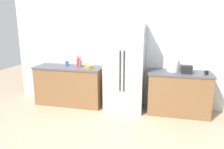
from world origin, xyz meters
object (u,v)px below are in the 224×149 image
at_px(bottle_a, 78,62).
at_px(bottle_b, 80,63).
at_px(refrigerator, 125,68).
at_px(cup_a, 67,63).
at_px(rice_cooker, 173,64).
at_px(bowl_a, 88,67).
at_px(cup_b, 206,73).
at_px(toaster, 187,69).

bearing_deg(bottle_a, bottle_b, -43.47).
height_order(refrigerator, cup_a, refrigerator).
bearing_deg(bottle_b, rice_cooker, 1.16).
bearing_deg(bottle_a, bowl_a, -28.68).
xyz_separation_m(rice_cooker, bowl_a, (-1.81, -0.13, -0.13)).
bearing_deg(cup_b, bottle_a, 176.11).
distance_m(refrigerator, bottle_b, 1.03).
distance_m(refrigerator, bowl_a, 0.81).
bearing_deg(rice_cooker, bottle_a, 179.02).
bearing_deg(cup_b, toaster, 176.60).
bearing_deg(toaster, bowl_a, -179.89).
height_order(refrigerator, bottle_a, refrigerator).
height_order(toaster, cup_a, toaster).
distance_m(toaster, bowl_a, 2.07).
relative_size(cup_b, bowl_a, 0.46).
bearing_deg(rice_cooker, toaster, -26.65).
bearing_deg(toaster, bottle_a, 176.04).
bearing_deg(bottle_b, cup_a, 169.54).
height_order(toaster, bottle_b, bottle_b).
bearing_deg(cup_a, toaster, -3.31).
distance_m(refrigerator, cup_a, 1.40).
relative_size(toaster, bottle_a, 0.85).
relative_size(bottle_b, cup_b, 2.82).
relative_size(cup_a, cup_b, 1.38).
distance_m(toaster, cup_a, 2.66).
bearing_deg(refrigerator, bottle_a, 173.76).
bearing_deg(cup_a, bottle_a, 2.21).
relative_size(toaster, bowl_a, 1.25).
bearing_deg(bottle_a, cup_b, -3.89).
xyz_separation_m(rice_cooker, cup_b, (0.62, -0.15, -0.12)).
bearing_deg(cup_b, bottle_b, 177.66).
xyz_separation_m(refrigerator, cup_b, (1.63, -0.06, 0.00)).
height_order(refrigerator, cup_b, refrigerator).
height_order(cup_a, cup_b, cup_a).
relative_size(rice_cooker, bottle_a, 1.35).
height_order(bottle_b, cup_a, bottle_b).
distance_m(cup_b, bowl_a, 2.44).
bearing_deg(bottle_b, cup_b, -2.34).
distance_m(rice_cooker, bottle_b, 2.04).
bearing_deg(rice_cooker, refrigerator, -175.15).
height_order(bottle_a, cup_b, bottle_a).
relative_size(bottle_b, bowl_a, 1.31).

